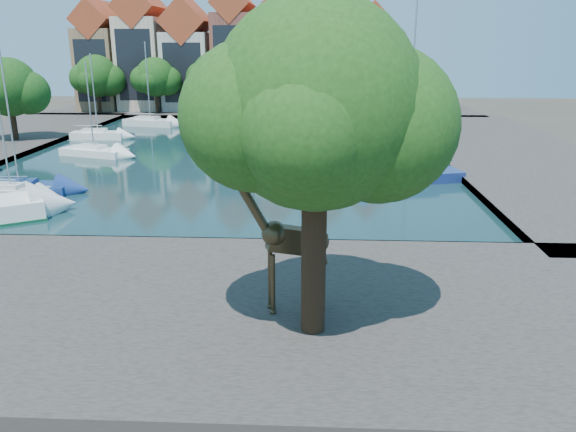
% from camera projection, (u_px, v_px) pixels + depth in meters
% --- Properties ---
extents(ground, '(160.00, 160.00, 0.00)m').
position_uv_depth(ground, '(162.00, 246.00, 27.81)').
color(ground, '#38332B').
rests_on(ground, ground).
extents(water_basin, '(38.00, 50.00, 0.08)m').
position_uv_depth(water_basin, '(232.00, 154.00, 50.70)').
color(water_basin, black).
rests_on(water_basin, ground).
extents(near_quay, '(50.00, 14.00, 0.50)m').
position_uv_depth(near_quay, '(113.00, 304.00, 21.05)').
color(near_quay, '#443E3A').
rests_on(near_quay, ground).
extents(far_quay, '(60.00, 16.00, 0.50)m').
position_uv_depth(far_quay, '(263.00, 111.00, 81.17)').
color(far_quay, '#443E3A').
rests_on(far_quay, ground).
extents(right_quay, '(14.00, 52.00, 0.50)m').
position_uv_depth(right_quay, '(513.00, 154.00, 49.49)').
color(right_quay, '#443E3A').
rests_on(right_quay, ground).
extents(plane_tree, '(8.32, 6.40, 10.62)m').
position_uv_depth(plane_tree, '(320.00, 112.00, 16.60)').
color(plane_tree, '#332114').
rests_on(plane_tree, near_quay).
extents(townhouse_west_end, '(5.44, 9.18, 14.93)m').
position_uv_depth(townhouse_west_end, '(103.00, 60.00, 80.11)').
color(townhouse_west_end, '#876949').
rests_on(townhouse_west_end, far_quay).
extents(townhouse_west_mid, '(5.94, 9.18, 16.79)m').
position_uv_depth(townhouse_west_mid, '(143.00, 53.00, 79.58)').
color(townhouse_west_mid, beige).
rests_on(townhouse_west_mid, far_quay).
extents(townhouse_west_inner, '(6.43, 9.18, 15.15)m').
position_uv_depth(townhouse_west_inner, '(189.00, 60.00, 79.54)').
color(townhouse_west_inner, beige).
rests_on(townhouse_west_inner, far_quay).
extents(townhouse_center, '(5.44, 9.18, 16.93)m').
position_uv_depth(townhouse_center, '(234.00, 52.00, 78.95)').
color(townhouse_center, brown).
rests_on(townhouse_center, far_quay).
extents(townhouse_east_inner, '(5.94, 9.18, 15.79)m').
position_uv_depth(townhouse_east_inner, '(277.00, 57.00, 78.86)').
color(townhouse_east_inner, tan).
rests_on(townhouse_east_inner, far_quay).
extents(townhouse_east_mid, '(6.43, 9.18, 16.65)m').
position_uv_depth(townhouse_east_mid, '(323.00, 54.00, 78.45)').
color(townhouse_east_mid, beige).
rests_on(townhouse_east_mid, far_quay).
extents(townhouse_east_end, '(5.44, 9.18, 14.43)m').
position_uv_depth(townhouse_east_end, '(370.00, 62.00, 78.45)').
color(townhouse_east_end, brown).
rests_on(townhouse_east_end, far_quay).
extents(far_tree_far_west, '(7.28, 5.60, 7.68)m').
position_uv_depth(far_tree_far_west, '(97.00, 77.00, 75.46)').
color(far_tree_far_west, '#332114').
rests_on(far_tree_far_west, far_quay).
extents(far_tree_west, '(6.76, 5.20, 7.36)m').
position_uv_depth(far_tree_west, '(156.00, 78.00, 75.13)').
color(far_tree_west, '#332114').
rests_on(far_tree_west, far_quay).
extents(far_tree_mid_west, '(7.80, 6.00, 8.00)m').
position_uv_depth(far_tree_mid_west, '(215.00, 77.00, 74.70)').
color(far_tree_mid_west, '#332114').
rests_on(far_tree_mid_west, far_quay).
extents(far_tree_mid_east, '(7.02, 5.40, 7.52)m').
position_uv_depth(far_tree_mid_east, '(275.00, 78.00, 74.38)').
color(far_tree_mid_east, '#332114').
rests_on(far_tree_mid_east, far_quay).
extents(far_tree_east, '(7.54, 5.80, 7.84)m').
position_uv_depth(far_tree_east, '(335.00, 78.00, 73.98)').
color(far_tree_east, '#332114').
rests_on(far_tree_east, far_quay).
extents(far_tree_far_east, '(6.76, 5.20, 7.36)m').
position_uv_depth(far_tree_far_east, '(396.00, 79.00, 73.67)').
color(far_tree_far_east, '#332114').
rests_on(far_tree_far_east, far_quay).
extents(side_tree_left_far, '(7.28, 5.60, 7.88)m').
position_uv_depth(side_tree_left_far, '(10.00, 89.00, 53.93)').
color(side_tree_left_far, '#332114').
rests_on(side_tree_left_far, left_quay).
extents(giraffe_statue, '(3.65, 1.39, 5.29)m').
position_uv_depth(giraffe_statue, '(288.00, 240.00, 19.42)').
color(giraffe_statue, '#3C311E').
rests_on(giraffe_statue, near_quay).
extents(sailboat_left_a, '(4.79, 2.04, 8.66)m').
position_uv_depth(sailboat_left_a, '(11.00, 190.00, 36.04)').
color(sailboat_left_a, silver).
rests_on(sailboat_left_a, water_basin).
extents(sailboat_left_b, '(6.54, 2.74, 9.25)m').
position_uv_depth(sailboat_left_b, '(19.00, 187.00, 37.07)').
color(sailboat_left_b, navy).
rests_on(sailboat_left_b, water_basin).
extents(sailboat_left_c, '(6.38, 3.85, 8.05)m').
position_uv_depth(sailboat_left_c, '(94.00, 150.00, 49.55)').
color(sailboat_left_c, white).
rests_on(sailboat_left_c, water_basin).
extents(sailboat_left_d, '(5.41, 2.08, 8.57)m').
position_uv_depth(sailboat_left_d, '(98.00, 133.00, 58.11)').
color(sailboat_left_d, white).
rests_on(sailboat_left_d, water_basin).
extents(sailboat_left_e, '(6.68, 3.56, 9.73)m').
position_uv_depth(sailboat_left_e, '(150.00, 121.00, 67.33)').
color(sailboat_left_e, silver).
rests_on(sailboat_left_e, water_basin).
extents(sailboat_right_a, '(6.52, 4.05, 11.14)m').
position_uv_depth(sailboat_right_a, '(377.00, 175.00, 40.10)').
color(sailboat_right_a, silver).
rests_on(sailboat_right_a, water_basin).
extents(sailboat_right_b, '(8.40, 4.85, 13.08)m').
position_uv_depth(sailboat_right_b, '(406.00, 173.00, 40.33)').
color(sailboat_right_b, navy).
rests_on(sailboat_right_b, water_basin).
extents(sailboat_right_c, '(5.82, 3.78, 9.55)m').
position_uv_depth(sailboat_right_c, '(391.00, 138.00, 55.54)').
color(sailboat_right_c, white).
rests_on(sailboat_right_c, water_basin).
extents(sailboat_right_d, '(6.16, 4.10, 8.29)m').
position_uv_depth(sailboat_right_d, '(356.00, 128.00, 62.13)').
color(sailboat_right_d, silver).
rests_on(sailboat_right_d, water_basin).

